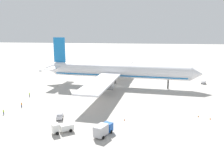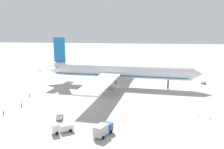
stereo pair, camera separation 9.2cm
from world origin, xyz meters
The scene contains 15 objects.
ground_plane centered at (0.00, 0.00, 0.00)m, with size 600.00×600.00×0.00m, color #ADA8A0.
airliner centered at (-1.34, 0.02, 7.35)m, with size 77.33×82.33×23.16m.
service_truck_3 centered at (-10.80, -53.87, 1.37)m, with size 5.94×4.95×2.78m.
service_truck_4 centered at (0.56, -54.49, 1.72)m, with size 4.79×6.80×3.20m.
service_van centered at (-14.82, -44.18, 1.03)m, with size 2.97×4.82×1.97m.
baggage_cart_0 centered at (-54.85, 34.37, 0.27)m, with size 2.47×2.95×0.40m.
baggage_cart_1 centered at (41.60, 9.67, 0.81)m, with size 2.84×2.50×1.48m.
ground_worker_0 centered at (-34.40, -42.84, 0.82)m, with size 0.56×0.56×1.63m.
ground_worker_1 centered at (-32.17, -34.98, 0.83)m, with size 0.44×0.44×1.64m.
ground_worker_3 centered at (-35.28, -22.12, 0.88)m, with size 0.56×0.56×1.73m.
traffic_cone_0 centered at (-25.72, 40.67, 0.28)m, with size 0.36×0.36×0.55m, color orange.
traffic_cone_1 centered at (31.95, -39.22, 0.28)m, with size 0.36×0.36×0.55m, color orange.
traffic_cone_2 centered at (28.72, -37.62, 0.28)m, with size 0.36×0.36×0.55m, color orange.
traffic_cone_3 centered at (5.49, -43.37, 0.28)m, with size 0.36×0.36×0.55m, color orange.
traffic_cone_4 centered at (-25.93, 39.65, 0.28)m, with size 0.36×0.36×0.55m, color orange.
Camera 2 is at (10.24, -113.64, 28.38)m, focal length 38.87 mm.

